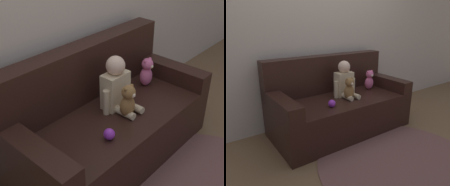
% 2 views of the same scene
% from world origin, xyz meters
% --- Properties ---
extents(ground_plane, '(12.00, 12.00, 0.00)m').
position_xyz_m(ground_plane, '(0.00, 0.00, 0.00)').
color(ground_plane, brown).
extents(couch, '(1.67, 0.81, 0.91)m').
position_xyz_m(couch, '(0.00, 0.06, 0.32)').
color(couch, black).
rests_on(couch, ground_plane).
extents(person_baby, '(0.30, 0.30, 0.43)m').
position_xyz_m(person_baby, '(0.07, 0.01, 0.62)').
color(person_baby, beige).
rests_on(person_baby, couch).
extents(teddy_bear_brown, '(0.13, 0.12, 0.26)m').
position_xyz_m(teddy_bear_brown, '(0.03, -0.13, 0.57)').
color(teddy_bear_brown, olive).
rests_on(teddy_bear_brown, couch).
extents(plush_toy_side, '(0.12, 0.12, 0.26)m').
position_xyz_m(plush_toy_side, '(0.51, 0.05, 0.56)').
color(plush_toy_side, '#DB6699').
rests_on(plush_toy_side, couch).
extents(toy_ball, '(0.08, 0.08, 0.08)m').
position_xyz_m(toy_ball, '(-0.27, -0.21, 0.48)').
color(toy_ball, purple).
rests_on(toy_ball, couch).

